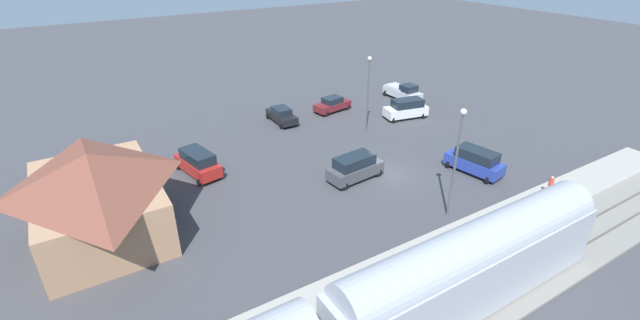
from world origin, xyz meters
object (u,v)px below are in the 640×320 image
object	(u,v)px
sedan_black	(282,115)
light_pole_lot_center	(368,86)
suv_charcoal	(355,167)
pickup_silver	(403,92)
suv_blue	(475,161)
suv_white	(406,108)
station_building	(96,192)
pedestrian_on_platform	(551,184)
light_pole_near_platform	(457,152)
sedan_maroon	(332,104)
suv_red	(198,162)

from	to	relation	value
sedan_black	light_pole_lot_center	size ratio (longest dim) A/B	0.56
suv_charcoal	pickup_silver	size ratio (longest dim) A/B	0.93
suv_blue	pickup_silver	world-z (taller)	suv_blue
suv_white	pickup_silver	distance (m)	6.50
station_building	pickup_silver	distance (m)	37.92
station_building	pickup_silver	world-z (taller)	station_building
station_building	suv_blue	size ratio (longest dim) A/B	2.32
suv_blue	pedestrian_on_platform	bearing A→B (deg)	-165.26
suv_white	light_pole_lot_center	xyz separation A→B (m)	(-0.77, 6.23, 3.87)
light_pole_near_platform	light_pole_lot_center	distance (m)	16.31
pedestrian_on_platform	sedan_black	distance (m)	27.31
suv_white	light_pole_near_platform	distance (m)	20.00
suv_white	sedan_maroon	distance (m)	8.62
suv_blue	pickup_silver	distance (m)	19.70
pedestrian_on_platform	light_pole_near_platform	distance (m)	9.61
pickup_silver	light_pole_lot_center	size ratio (longest dim) A/B	0.68
station_building	suv_blue	xyz separation A→B (m)	(-7.72, -28.65, -1.95)
suv_white	sedan_black	size ratio (longest dim) A/B	1.15
suv_white	station_building	bearing A→B (deg)	99.27
light_pole_near_platform	pickup_silver	bearing A→B (deg)	-34.08
station_building	suv_blue	distance (m)	29.73
station_building	light_pole_near_platform	size ratio (longest dim) A/B	1.43
suv_charcoal	light_pole_lot_center	world-z (taller)	light_pole_lot_center
suv_white	pickup_silver	bearing A→B (deg)	-38.34
light_pole_lot_center	sedan_black	bearing A→B (deg)	42.75
sedan_black	pickup_silver	bearing A→B (deg)	-93.80
pickup_silver	sedan_maroon	distance (m)	10.07
sedan_maroon	light_pole_lot_center	xyz separation A→B (m)	(-6.98, 0.25, 4.14)
pedestrian_on_platform	light_pole_near_platform	world-z (taller)	light_pole_near_platform
light_pole_lot_center	light_pole_near_platform	bearing A→B (deg)	164.56
pedestrian_on_platform	pickup_silver	distance (m)	24.87
sedan_black	light_pole_near_platform	size ratio (longest dim) A/B	0.54
pedestrian_on_platform	sedan_maroon	world-z (taller)	pedestrian_on_platform
suv_red	light_pole_near_platform	xyz separation A→B (m)	(-15.78, -13.71, 4.05)
sedan_maroon	light_pole_lot_center	distance (m)	8.12
sedan_maroon	suv_white	bearing A→B (deg)	-136.10
suv_blue	pickup_silver	bearing A→B (deg)	-23.23
pickup_silver	light_pole_near_platform	bearing A→B (deg)	145.92
suv_charcoal	pickup_silver	distance (m)	22.05
suv_red	suv_blue	size ratio (longest dim) A/B	1.00
suv_white	suv_charcoal	bearing A→B (deg)	122.67
light_pole_lot_center	suv_charcoal	bearing A→B (deg)	137.64
pedestrian_on_platform	suv_white	size ratio (longest dim) A/B	0.33
station_building	suv_charcoal	bearing A→B (deg)	-99.64
suv_charcoal	sedan_maroon	world-z (taller)	suv_charcoal
station_building	sedan_black	bearing A→B (deg)	-59.75
suv_charcoal	sedan_black	world-z (taller)	suv_charcoal
suv_blue	sedan_black	xyz separation A→B (m)	(19.21, 8.94, -0.27)
station_building	suv_red	distance (m)	9.51
station_building	suv_charcoal	size ratio (longest dim) A/B	2.36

